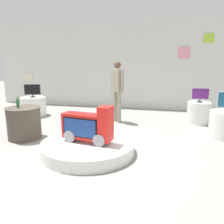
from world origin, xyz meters
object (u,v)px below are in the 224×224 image
(main_display_pedestal, at_px, (88,147))
(tv_on_center_rear, at_px, (32,90))
(display_pedestal_center_rear, at_px, (34,106))
(tv_on_left_rear, at_px, (200,94))
(shopper_browsing_near_truck, at_px, (117,87))
(side_table_round, at_px, (24,123))
(display_pedestal_left_rear, at_px, (199,113))
(bottle_on_side_table, at_px, (18,103))
(novelty_firetruck_tv, at_px, (88,127))

(main_display_pedestal, xyz_separation_m, tv_on_center_rear, (-2.87, 2.61, 0.75))
(display_pedestal_center_rear, bearing_deg, tv_on_left_rear, 3.01)
(display_pedestal_center_rear, xyz_separation_m, shopper_browsing_near_truck, (2.92, -0.15, 0.74))
(tv_on_left_rear, xyz_separation_m, shopper_browsing_near_truck, (-2.37, -0.43, 0.19))
(side_table_round, xyz_separation_m, shopper_browsing_near_truck, (1.80, 1.98, 0.68))
(tv_on_left_rear, height_order, tv_on_center_rear, tv_on_center_rear)
(display_pedestal_left_rear, relative_size, tv_on_left_rear, 1.35)
(tv_on_center_rear, bearing_deg, shopper_browsing_near_truck, -2.80)
(bottle_on_side_table, height_order, shopper_browsing_near_truck, shopper_browsing_near_truck)
(bottle_on_side_table, bearing_deg, main_display_pedestal, -13.78)
(display_pedestal_left_rear, height_order, display_pedestal_center_rear, same)
(tv_on_left_rear, bearing_deg, bottle_on_side_table, -150.22)
(novelty_firetruck_tv, bearing_deg, tv_on_left_rear, 50.36)
(display_pedestal_left_rear, bearing_deg, novelty_firetruck_tv, -129.60)
(tv_on_left_rear, bearing_deg, tv_on_center_rear, -176.94)
(side_table_round, bearing_deg, display_pedestal_center_rear, 117.63)
(novelty_firetruck_tv, distance_m, tv_on_left_rear, 3.79)
(side_table_round, bearing_deg, bottle_on_side_table, -159.71)
(novelty_firetruck_tv, height_order, shopper_browsing_near_truck, shopper_browsing_near_truck)
(display_pedestal_left_rear, relative_size, bottle_on_side_table, 2.74)
(novelty_firetruck_tv, xyz_separation_m, tv_on_center_rear, (-2.88, 2.62, 0.34))
(tv_on_center_rear, relative_size, shopper_browsing_near_truck, 0.28)
(side_table_round, relative_size, bottle_on_side_table, 3.23)
(display_pedestal_left_rear, bearing_deg, display_pedestal_center_rear, -176.94)
(main_display_pedestal, height_order, tv_on_left_rear, tv_on_left_rear)
(main_display_pedestal, xyz_separation_m, display_pedestal_center_rear, (-2.86, 2.62, 0.20))
(display_pedestal_center_rear, relative_size, shopper_browsing_near_truck, 0.46)
(bottle_on_side_table, bearing_deg, side_table_round, 20.29)
(bottle_on_side_table, bearing_deg, tv_on_left_rear, 29.78)
(novelty_firetruck_tv, bearing_deg, side_table_round, 164.28)
(side_table_round, relative_size, shopper_browsing_near_truck, 0.44)
(novelty_firetruck_tv, bearing_deg, main_display_pedestal, 151.91)
(tv_on_left_rear, distance_m, side_table_round, 4.84)
(display_pedestal_left_rear, height_order, shopper_browsing_near_truck, shopper_browsing_near_truck)
(tv_on_left_rear, height_order, bottle_on_side_table, tv_on_left_rear)
(main_display_pedestal, xyz_separation_m, bottle_on_side_table, (-1.85, 0.45, 0.73))
(tv_on_left_rear, bearing_deg, shopper_browsing_near_truck, -169.82)
(tv_on_center_rear, bearing_deg, main_display_pedestal, -42.36)
(novelty_firetruck_tv, distance_m, tv_on_center_rear, 3.91)
(tv_on_center_rear, height_order, side_table_round, tv_on_center_rear)
(display_pedestal_center_rear, xyz_separation_m, tv_on_center_rear, (-0.00, -0.00, 0.55))
(tv_on_left_rear, xyz_separation_m, tv_on_center_rear, (-5.29, -0.28, 0.01))
(display_pedestal_left_rear, height_order, side_table_round, side_table_round)
(display_pedestal_left_rear, relative_size, tv_on_center_rear, 1.33)
(main_display_pedestal, height_order, shopper_browsing_near_truck, shopper_browsing_near_truck)
(novelty_firetruck_tv, xyz_separation_m, side_table_round, (-1.77, 0.50, -0.15))
(main_display_pedestal, bearing_deg, display_pedestal_center_rear, 137.58)
(main_display_pedestal, xyz_separation_m, display_pedestal_left_rear, (2.42, 2.90, 0.20))
(main_display_pedestal, height_order, side_table_round, side_table_round)
(novelty_firetruck_tv, xyz_separation_m, bottle_on_side_table, (-1.86, 0.46, 0.31))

